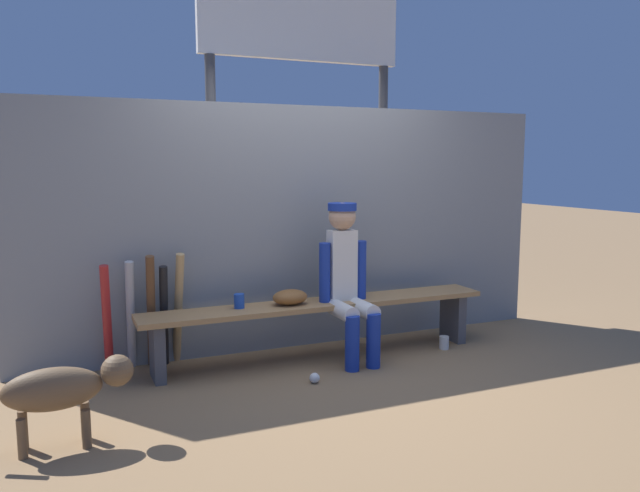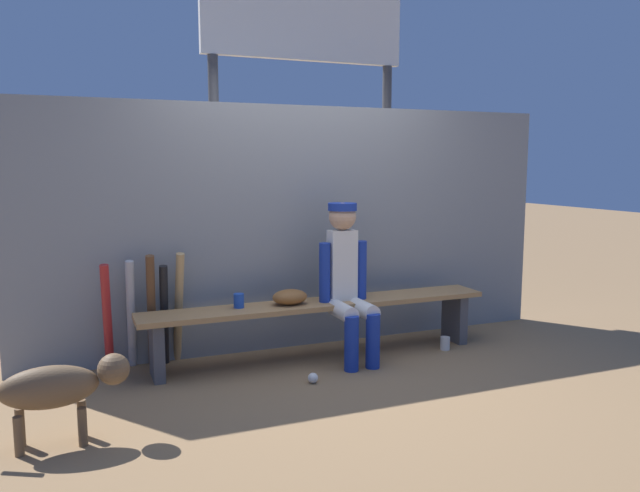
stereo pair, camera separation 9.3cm
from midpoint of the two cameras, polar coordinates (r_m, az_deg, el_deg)
name	(u,v)px [view 2 (the right image)]	position (r m, az deg, el deg)	size (l,w,h in m)	color
ground_plane	(320,358)	(5.06, 0.54, -10.31)	(30.00, 30.00, 0.00)	olive
chainlink_fence	(303,228)	(5.20, -1.11, 1.68)	(4.67, 0.03, 2.04)	gray
dugout_bench	(320,313)	(4.95, 0.54, -6.25)	(2.86, 0.36, 0.46)	#AD7F4C
player_seated	(348,276)	(4.87, 3.12, -2.80)	(0.41, 0.55, 1.25)	silver
baseball_glove	(290,297)	(4.83, -2.26, -4.74)	(0.28, 0.20, 0.12)	brown
bat_wood_tan	(179,307)	(4.93, -12.44, -5.58)	(0.06, 0.06, 0.90)	tan
bat_aluminum_black	(164,315)	(4.90, -13.70, -6.26)	(0.06, 0.06, 0.80)	black
bat_wood_dark	(151,311)	(4.86, -14.83, -5.85)	(0.06, 0.06, 0.90)	brown
bat_aluminum_silver	(131,314)	(4.90, -16.58, -6.07)	(0.06, 0.06, 0.85)	#B7B7BC
bat_aluminum_red	(107,319)	(4.80, -18.59, -6.45)	(0.06, 0.06, 0.84)	#B22323
baseball	(313,378)	(4.50, -0.04, -12.14)	(0.07, 0.07, 0.07)	white
cup_on_ground	(445,343)	(5.36, 12.01, -8.81)	(0.08, 0.08, 0.11)	silver
cup_on_bench	(239,301)	(4.75, -6.98, -5.06)	(0.08, 0.08, 0.11)	#1E47AD
scoreboard	(310,48)	(6.58, -0.51, 17.84)	(2.41, 0.27, 3.83)	#3F3F42
dog	(60,387)	(3.75, -22.28, -11.98)	(0.84, 0.20, 0.49)	brown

